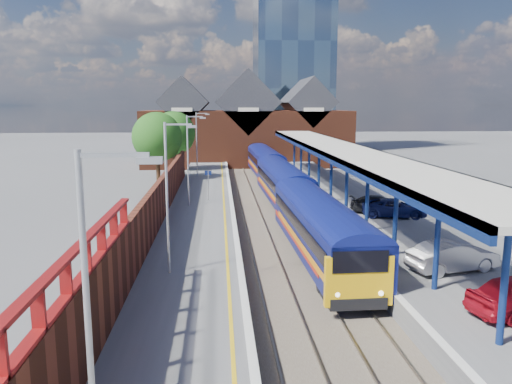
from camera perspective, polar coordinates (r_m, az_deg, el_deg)
The scene contains 23 objects.
ground at distance 47.63m, azimuth 0.75°, elevation -0.71°, with size 240.00×240.00×0.00m, color #5B5B5E.
ballast_bed at distance 37.88m, azimuth 2.07°, elevation -3.43°, with size 6.00×76.00×0.06m, color #473D33.
rails at distance 37.86m, azimuth 2.07°, elevation -3.30°, with size 4.51×76.00×0.14m.
left_platform at distance 37.58m, azimuth -6.30°, elevation -2.86°, with size 5.00×76.00×1.00m, color #565659.
right_platform at distance 38.89m, azimuth 10.90°, elevation -2.55°, with size 6.00×76.00×1.00m, color #565659.
coping_left at distance 37.45m, azimuth -2.72°, elevation -2.03°, with size 0.30×76.00×0.05m, color silver.
coping_right at distance 38.14m, azimuth 6.79°, elevation -1.88°, with size 0.30×76.00×0.05m, color silver.
yellow_line at distance 37.45m, azimuth -3.64°, elevation -2.07°, with size 0.14×76.00×0.01m, color yellow.
train at distance 52.39m, azimuth 1.90°, elevation 2.60°, with size 3.22×65.96×3.45m.
canopy at distance 39.92m, azimuth 9.68°, elevation 4.71°, with size 4.50×52.00×4.48m.
lamp_post_a at distance 9.68m, azimuth -17.88°, elevation -13.35°, with size 1.48×0.18×7.00m.
lamp_post_b at distance 23.06m, azimuth -9.83°, elevation 0.38°, with size 1.48×0.18×7.00m.
lamp_post_c at distance 38.89m, azimuth -7.60°, elevation 4.25°, with size 1.48×0.18×7.00m.
lamp_post_d at distance 54.81m, azimuth -6.66°, elevation 5.87°, with size 1.48×0.18×7.00m.
platform_sign at distance 41.10m, azimuth -5.47°, elevation 1.35°, with size 0.55×0.08×2.50m.
brick_wall at distance 31.08m, azimuth -11.57°, elevation -2.01°, with size 0.35×50.00×3.86m.
station_building at distance 74.82m, azimuth -1.13°, elevation 7.33°, with size 30.00×12.12×13.78m.
glass_tower at distance 98.34m, azimuth 4.17°, elevation 16.52°, with size 14.20×14.20×40.30m.
tree_near at distance 53.02m, azimuth -11.09°, elevation 6.01°, with size 5.20×5.20×8.10m.
tree_far at distance 60.87m, azimuth -9.27°, elevation 6.54°, with size 5.20×5.20×8.10m.
parked_car_silver at distance 25.46m, azimuth 21.58°, elevation -6.84°, with size 1.52×4.36×1.44m, color #AAAAAF.
parked_car_dark at distance 37.75m, azimuth 13.87°, elevation -1.33°, with size 1.68×4.13×1.20m, color black.
parked_car_blue at distance 36.41m, azimuth 15.58°, elevation -1.76°, with size 2.10×4.55×1.26m, color navy.
Camera 1 is at (-4.11, -16.64, 8.73)m, focal length 35.00 mm.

